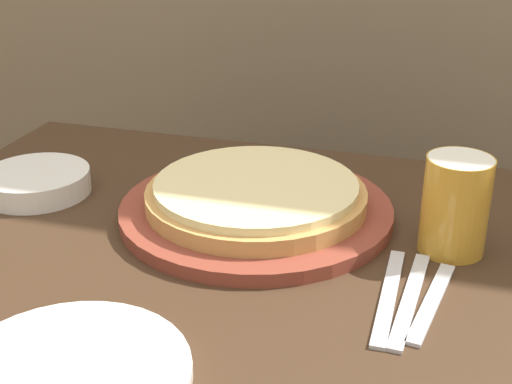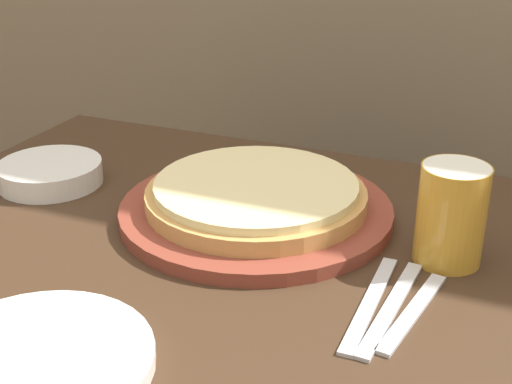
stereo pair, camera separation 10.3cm
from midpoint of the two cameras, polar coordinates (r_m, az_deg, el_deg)
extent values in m
cylinder|color=brown|center=(1.04, 2.83, -1.57)|extent=(0.40, 0.40, 0.02)
cylinder|color=tan|center=(1.03, 2.85, -0.47)|extent=(0.32, 0.32, 0.02)
cylinder|color=beige|center=(1.02, 2.87, 0.45)|extent=(0.30, 0.30, 0.01)
cylinder|color=gold|center=(0.95, 18.38, -1.80)|extent=(0.09, 0.09, 0.13)
cylinder|color=white|center=(0.93, 18.85, 1.42)|extent=(0.08, 0.08, 0.02)
cylinder|color=white|center=(0.76, -13.64, -13.28)|extent=(0.25, 0.25, 0.02)
cylinder|color=white|center=(1.18, -13.78, 1.44)|extent=(0.17, 0.17, 0.04)
cube|color=silver|center=(0.86, 12.55, -8.75)|extent=(0.02, 0.22, 0.00)
cube|color=silver|center=(0.86, 14.20, -9.05)|extent=(0.03, 0.22, 0.00)
cube|color=silver|center=(0.86, 15.87, -9.34)|extent=(0.05, 0.18, 0.00)
camera|label=1|loc=(0.05, -87.14, 1.29)|focal=50.00mm
camera|label=2|loc=(0.05, 92.86, -1.29)|focal=50.00mm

